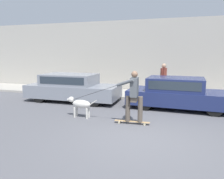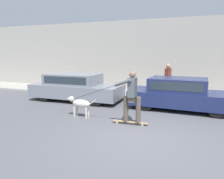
% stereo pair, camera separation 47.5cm
% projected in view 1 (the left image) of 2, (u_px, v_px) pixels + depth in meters
% --- Properties ---
extents(ground_plane, '(36.00, 36.00, 0.00)m').
position_uv_depth(ground_plane, '(141.00, 137.00, 5.90)').
color(ground_plane, '#545459').
extents(back_wall, '(32.00, 0.30, 4.14)m').
position_uv_depth(back_wall, '(164.00, 56.00, 12.34)').
color(back_wall, '#ADA89E').
rests_on(back_wall, ground_plane).
extents(sidewalk_curb, '(30.00, 2.41, 0.12)m').
position_uv_depth(sidewalk_curb, '(160.00, 96.00, 11.38)').
color(sidewalk_curb, '#A39E93').
rests_on(sidewalk_curb, ground_plane).
extents(parked_car_0, '(4.36, 1.77, 1.29)m').
position_uv_depth(parked_car_0, '(72.00, 88.00, 10.34)').
color(parked_car_0, black).
rests_on(parked_car_0, ground_plane).
extents(parked_car_1, '(4.17, 1.85, 1.27)m').
position_uv_depth(parked_car_1, '(178.00, 94.00, 8.92)').
color(parked_car_1, black).
rests_on(parked_car_1, ground_plane).
extents(dog, '(1.15, 0.34, 0.72)m').
position_uv_depth(dog, '(80.00, 104.00, 7.68)').
color(dog, beige).
rests_on(dog, ground_plane).
extents(skateboarder, '(2.84, 0.63, 1.71)m').
position_uv_depth(skateboarder, '(134.00, 94.00, 6.87)').
color(skateboarder, beige).
rests_on(skateboarder, ground_plane).
extents(pedestrian_with_bag, '(0.32, 0.64, 1.63)m').
position_uv_depth(pedestrian_with_bag, '(164.00, 78.00, 10.92)').
color(pedestrian_with_bag, '#3D4760').
rests_on(pedestrian_with_bag, sidewalk_curb).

